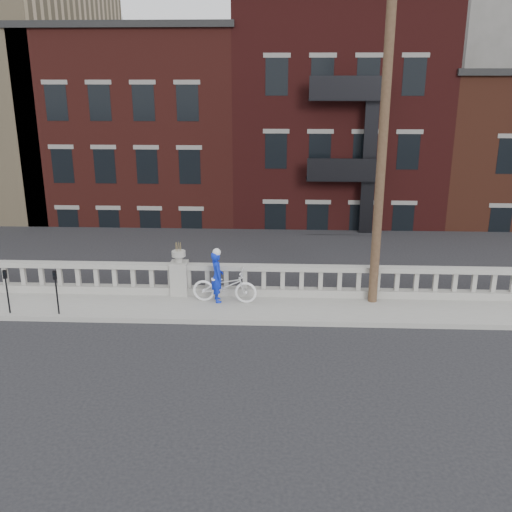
{
  "coord_description": "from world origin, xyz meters",
  "views": [
    {
      "loc": [
        3.26,
        -13.37,
        6.94
      ],
      "look_at": [
        2.52,
        3.2,
        1.72
      ],
      "focal_mm": 40.0,
      "sensor_mm": 36.0,
      "label": 1
    }
  ],
  "objects": [
    {
      "name": "parking_meter_c",
      "position": [
        -3.36,
        2.15,
        1.0
      ],
      "size": [
        0.1,
        0.09,
        1.36
      ],
      "color": "black",
      "rests_on": "sidewalk"
    },
    {
      "name": "lower_level",
      "position": [
        0.56,
        23.04,
        2.63
      ],
      "size": [
        80.0,
        44.0,
        20.8
      ],
      "color": "#605E59",
      "rests_on": "ground"
    },
    {
      "name": "bicycle",
      "position": [
        1.53,
        3.34,
        0.68
      ],
      "size": [
        2.08,
        0.86,
        1.07
      ],
      "primitive_type": "imported",
      "rotation": [
        0.0,
        0.0,
        1.49
      ],
      "color": "white",
      "rests_on": "sidewalk"
    },
    {
      "name": "planter_pedestal",
      "position": [
        0.0,
        3.95,
        0.83
      ],
      "size": [
        0.55,
        0.55,
        1.76
      ],
      "color": "gray",
      "rests_on": "sidewalk"
    },
    {
      "name": "balustrade",
      "position": [
        0.0,
        3.95,
        0.64
      ],
      "size": [
        28.0,
        0.34,
        1.03
      ],
      "color": "gray",
      "rests_on": "sidewalk"
    },
    {
      "name": "utility_pole",
      "position": [
        6.2,
        3.6,
        5.24
      ],
      "size": [
        1.6,
        0.28,
        10.0
      ],
      "color": "#422D1E",
      "rests_on": "sidewalk"
    },
    {
      "name": "ground",
      "position": [
        0.0,
        0.0,
        0.0
      ],
      "size": [
        120.0,
        120.0,
        0.0
      ],
      "primitive_type": "plane",
      "color": "black",
      "rests_on": "ground"
    },
    {
      "name": "cyclist",
      "position": [
        1.29,
        3.39,
        0.97
      ],
      "size": [
        0.55,
        0.68,
        1.63
      ],
      "primitive_type": "imported",
      "rotation": [
        0.0,
        0.0,
        1.86
      ],
      "color": "#0C25BF",
      "rests_on": "sidewalk"
    },
    {
      "name": "parking_meter_b",
      "position": [
        -4.86,
        2.15,
        1.0
      ],
      "size": [
        0.1,
        0.09,
        1.36
      ],
      "color": "black",
      "rests_on": "sidewalk"
    },
    {
      "name": "sidewalk",
      "position": [
        0.0,
        3.0,
        0.07
      ],
      "size": [
        32.0,
        2.2,
        0.15
      ],
      "primitive_type": "cube",
      "color": "gray",
      "rests_on": "ground"
    }
  ]
}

